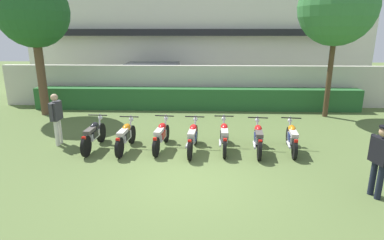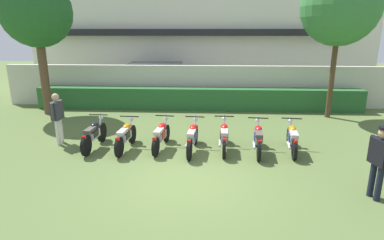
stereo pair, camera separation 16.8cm
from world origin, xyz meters
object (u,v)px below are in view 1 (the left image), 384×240
object	(u,v)px
tree_far_side	(338,7)
inspector_person	(56,115)
motorcycle_in_row_1	(126,136)
motorcycle_in_row_2	(161,135)
motorcycle_in_row_3	(193,137)
motorcycle_in_row_6	(292,137)
tree_near_inspector	(33,13)
motorcycle_in_row_4	(224,136)
parked_car	(156,81)
motorcycle_in_row_5	(258,138)
officer_0	(380,156)
motorcycle_in_row_0	(94,135)

from	to	relation	value
tree_far_side	inspector_person	world-z (taller)	tree_far_side
motorcycle_in_row_1	motorcycle_in_row_2	xyz separation A→B (m)	(1.06, 0.16, -0.01)
motorcycle_in_row_3	motorcycle_in_row_6	size ratio (longest dim) A/B	1.10
motorcycle_in_row_6	motorcycle_in_row_1	bearing A→B (deg)	97.47
tree_near_inspector	inspector_person	bearing A→B (deg)	-58.86
tree_near_inspector	motorcycle_in_row_1	world-z (taller)	tree_near_inspector
motorcycle_in_row_6	inspector_person	size ratio (longest dim) A/B	1.08
motorcycle_in_row_1	motorcycle_in_row_6	bearing A→B (deg)	-84.77
tree_far_side	motorcycle_in_row_6	bearing A→B (deg)	-121.22
motorcycle_in_row_1	motorcycle_in_row_4	bearing A→B (deg)	-82.98
motorcycle_in_row_2	motorcycle_in_row_6	size ratio (longest dim) A/B	1.04
tree_far_side	inspector_person	xyz separation A→B (m)	(-9.75, -3.79, -3.42)
parked_car	motorcycle_in_row_3	bearing A→B (deg)	-74.19
motorcycle_in_row_1	motorcycle_in_row_5	size ratio (longest dim) A/B	0.97
tree_near_inspector	tree_far_side	size ratio (longest dim) A/B	0.96
tree_far_side	motorcycle_in_row_4	world-z (taller)	tree_far_side
parked_car	motorcycle_in_row_2	bearing A→B (deg)	-80.93
motorcycle_in_row_1	officer_0	size ratio (longest dim) A/B	1.12
tree_near_inspector	inspector_person	world-z (taller)	tree_near_inspector
parked_car	motorcycle_in_row_2	distance (m)	7.54
motorcycle_in_row_2	motorcycle_in_row_5	world-z (taller)	motorcycle_in_row_5
tree_near_inspector	tree_far_side	distance (m)	12.00
motorcycle_in_row_2	motorcycle_in_row_4	world-z (taller)	motorcycle_in_row_4
parked_car	tree_far_side	distance (m)	9.06
parked_car	motorcycle_in_row_0	xyz separation A→B (m)	(-0.83, -7.51, -0.48)
parked_car	motorcycle_in_row_0	world-z (taller)	parked_car
motorcycle_in_row_5	motorcycle_in_row_6	bearing A→B (deg)	-78.66
inspector_person	motorcycle_in_row_5	bearing A→B (deg)	-4.19
tree_far_side	motorcycle_in_row_2	bearing A→B (deg)	-147.76
motorcycle_in_row_0	inspector_person	distance (m)	1.41
motorcycle_in_row_2	tree_far_side	bearing A→B (deg)	-51.20
tree_far_side	inspector_person	size ratio (longest dim) A/B	3.60
tree_near_inspector	inspector_person	xyz separation A→B (m)	(2.25, -3.72, -3.22)
motorcycle_in_row_3	motorcycle_in_row_6	world-z (taller)	motorcycle_in_row_3
motorcycle_in_row_3	motorcycle_in_row_6	bearing A→B (deg)	-83.07
tree_far_side	motorcycle_in_row_6	xyz separation A→B (m)	(-2.50, -4.13, -3.95)
motorcycle_in_row_3	inspector_person	size ratio (longest dim) A/B	1.19
tree_near_inspector	officer_0	size ratio (longest dim) A/B	3.50
tree_near_inspector	motorcycle_in_row_0	bearing A→B (deg)	-49.32
inspector_person	parked_car	bearing A→B (deg)	73.73
motorcycle_in_row_0	motorcycle_in_row_4	bearing A→B (deg)	-86.59
motorcycle_in_row_0	motorcycle_in_row_1	size ratio (longest dim) A/B	1.04
motorcycle_in_row_4	motorcycle_in_row_6	bearing A→B (deg)	-89.94
tree_far_side	tree_near_inspector	bearing A→B (deg)	-179.69
officer_0	motorcycle_in_row_2	bearing A→B (deg)	-41.88
tree_near_inspector	inspector_person	distance (m)	5.41
tree_near_inspector	motorcycle_in_row_3	bearing A→B (deg)	-32.55
tree_near_inspector	motorcycle_in_row_4	world-z (taller)	tree_near_inspector
tree_far_side	motorcycle_in_row_2	size ratio (longest dim) A/B	3.20
parked_car	tree_far_side	size ratio (longest dim) A/B	0.76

